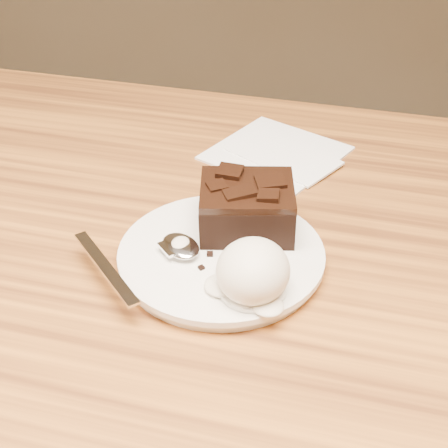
% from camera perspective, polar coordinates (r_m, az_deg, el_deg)
% --- Properties ---
extents(plate, '(0.20, 0.20, 0.02)m').
position_cam_1_polar(plate, '(0.62, -0.24, -2.96)').
color(plate, white).
rests_on(plate, dining_table).
extents(brownie, '(0.11, 0.10, 0.04)m').
position_cam_1_polar(brownie, '(0.63, 2.01, 1.25)').
color(brownie, black).
rests_on(brownie, plate).
extents(ice_cream_scoop, '(0.06, 0.07, 0.05)m').
position_cam_1_polar(ice_cream_scoop, '(0.55, 2.57, -4.14)').
color(ice_cream_scoop, white).
rests_on(ice_cream_scoop, plate).
extents(melt_puddle, '(0.06, 0.06, 0.00)m').
position_cam_1_polar(melt_puddle, '(0.57, 2.51, -5.80)').
color(melt_puddle, white).
rests_on(melt_puddle, plate).
extents(spoon, '(0.15, 0.14, 0.01)m').
position_cam_1_polar(spoon, '(0.61, -3.84, -2.07)').
color(spoon, silver).
rests_on(spoon, plate).
extents(napkin, '(0.19, 0.19, 0.01)m').
position_cam_1_polar(napkin, '(0.80, 4.60, 6.34)').
color(napkin, white).
rests_on(napkin, dining_table).
extents(crumb_a, '(0.01, 0.01, 0.00)m').
position_cam_1_polar(crumb_a, '(0.60, -1.25, -2.66)').
color(crumb_a, black).
rests_on(crumb_a, plate).
extents(crumb_b, '(0.01, 0.01, 0.00)m').
position_cam_1_polar(crumb_b, '(0.59, -2.01, -3.87)').
color(crumb_b, black).
rests_on(crumb_b, plate).
extents(crumb_c, '(0.01, 0.01, 0.00)m').
position_cam_1_polar(crumb_c, '(0.60, -2.95, -2.82)').
color(crumb_c, black).
rests_on(crumb_c, plate).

